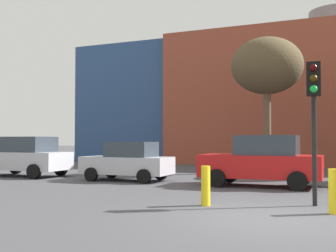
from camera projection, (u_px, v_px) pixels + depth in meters
ground_plane at (266, 218)px, 9.16m from camera, size 200.00×200.00×0.00m
parked_car_0 at (25, 157)px, 19.87m from camera, size 4.35×2.13×1.88m
parked_car_1 at (128, 161)px, 17.72m from camera, size 3.81×1.87×1.65m
parked_car_2 at (262, 161)px, 15.54m from camera, size 4.39×2.15×1.90m
traffic_light_island at (314, 100)px, 10.99m from camera, size 0.38×0.37×3.79m
bare_tree_0 at (267, 67)px, 21.89m from camera, size 3.73×3.73×7.12m
bollard_yellow_0 at (206, 186)px, 10.98m from camera, size 0.24×0.24×1.04m
bollard_yellow_1 at (334, 191)px, 9.73m from camera, size 0.24×0.24×1.05m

